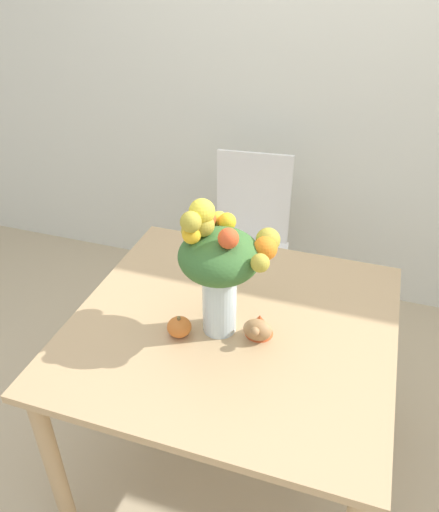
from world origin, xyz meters
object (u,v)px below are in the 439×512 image
at_px(pumpkin, 179,327).
at_px(dining_chair_near_window, 248,244).
at_px(flower_vase, 220,262).
at_px(turkey_figurine, 259,327).

height_order(pumpkin, dining_chair_near_window, dining_chair_near_window).
relative_size(flower_vase, pumpkin, 5.87).
bearing_deg(dining_chair_near_window, pumpkin, -93.62).
distance_m(flower_vase, dining_chair_near_window, 1.13).
height_order(flower_vase, pumpkin, flower_vase).
relative_size(turkey_figurine, dining_chair_near_window, 0.13).
distance_m(flower_vase, pumpkin, 0.28).
distance_m(pumpkin, dining_chair_near_window, 1.10).
bearing_deg(pumpkin, flower_vase, 32.70).
bearing_deg(turkey_figurine, pumpkin, -162.97).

